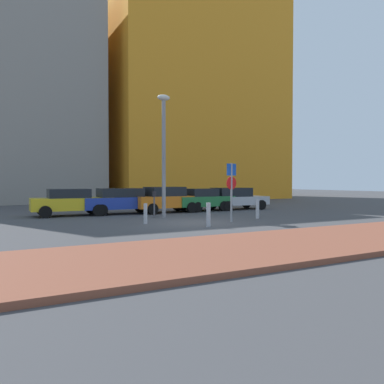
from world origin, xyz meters
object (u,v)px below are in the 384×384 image
(parked_car_orange, at_px, (168,199))
(street_lamp, at_px, (164,145))
(parked_car_yellow, at_px, (71,202))
(parked_car_silver, at_px, (234,198))
(parked_car_blue, at_px, (121,200))
(traffic_bollard_mid, at_px, (208,215))
(traffic_bollard_far, at_px, (145,214))
(parked_car_green, at_px, (202,199))
(parking_sign_post, at_px, (231,185))
(traffic_bollard_near, at_px, (257,209))
(parking_meter, at_px, (154,201))

(parked_car_orange, height_order, street_lamp, street_lamp)
(parked_car_yellow, height_order, parked_car_orange, parked_car_orange)
(parked_car_orange, xyz_separation_m, parked_car_silver, (4.98, 0.11, -0.03))
(parked_car_blue, bearing_deg, parked_car_yellow, 177.80)
(traffic_bollard_mid, bearing_deg, traffic_bollard_far, 129.55)
(traffic_bollard_mid, height_order, traffic_bollard_far, traffic_bollard_mid)
(street_lamp, xyz_separation_m, traffic_bollard_far, (-1.98, -2.42, -3.36))
(parked_car_green, bearing_deg, parked_car_blue, 177.03)
(parked_car_green, relative_size, parked_car_silver, 0.90)
(parked_car_blue, height_order, traffic_bollard_far, parked_car_blue)
(parked_car_silver, relative_size, parking_sign_post, 1.62)
(parked_car_green, xyz_separation_m, traffic_bollard_near, (-0.06, -5.75, -0.25))
(parked_car_orange, height_order, parked_car_silver, parked_car_orange)
(parking_sign_post, distance_m, traffic_bollard_near, 2.46)
(parked_car_blue, height_order, parking_meter, parked_car_blue)
(parked_car_blue, distance_m, traffic_bollard_mid, 7.95)
(parked_car_yellow, bearing_deg, traffic_bollard_near, -37.43)
(traffic_bollard_near, bearing_deg, parked_car_yellow, 142.57)
(parking_sign_post, bearing_deg, parking_meter, 127.06)
(parking_meter, height_order, traffic_bollard_mid, parking_meter)
(parked_car_blue, bearing_deg, street_lamp, -67.13)
(parked_car_blue, bearing_deg, traffic_bollard_near, -49.09)
(parked_car_orange, relative_size, traffic_bollard_mid, 4.54)
(traffic_bollard_mid, bearing_deg, street_lamp, 88.96)
(parked_car_green, bearing_deg, traffic_bollard_far, -138.34)
(parked_car_orange, bearing_deg, parked_car_silver, 1.28)
(parked_car_green, relative_size, traffic_bollard_near, 4.06)
(parked_car_yellow, relative_size, traffic_bollard_mid, 4.29)
(parked_car_blue, relative_size, parked_car_green, 1.13)
(parked_car_yellow, distance_m, traffic_bollard_mid, 8.92)
(parked_car_blue, relative_size, parking_meter, 3.29)
(parked_car_orange, relative_size, parked_car_silver, 1.02)
(traffic_bollard_near, relative_size, traffic_bollard_mid, 0.99)
(parked_car_silver, bearing_deg, parking_meter, -156.43)
(street_lamp, height_order, traffic_bollard_far, street_lamp)
(traffic_bollard_mid, bearing_deg, parked_car_green, 61.89)
(traffic_bollard_mid, distance_m, traffic_bollard_far, 2.97)
(parking_meter, bearing_deg, traffic_bollard_far, -121.31)
(traffic_bollard_near, bearing_deg, parking_meter, 149.39)
(parking_meter, relative_size, traffic_bollard_mid, 1.37)
(parked_car_yellow, bearing_deg, parked_car_silver, -1.87)
(parking_meter, bearing_deg, traffic_bollard_near, -30.61)
(parked_car_green, bearing_deg, parking_meter, -146.22)
(parking_meter, distance_m, traffic_bollard_mid, 4.55)
(parked_car_yellow, bearing_deg, parked_car_orange, -4.64)
(traffic_bollard_near, bearing_deg, parked_car_blue, 130.91)
(parked_car_green, relative_size, parking_sign_post, 1.47)
(parked_car_green, relative_size, traffic_bollard_mid, 4.01)
(parked_car_blue, xyz_separation_m, traffic_bollard_near, (5.22, -6.03, -0.30))
(traffic_bollard_near, xyz_separation_m, traffic_bollard_far, (-5.88, 0.47, -0.04))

